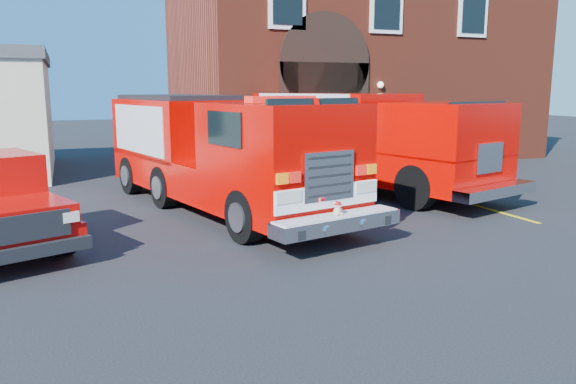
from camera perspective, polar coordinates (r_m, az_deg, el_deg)
name	(u,v)px	position (r m, az deg, el deg)	size (l,w,h in m)	color
ground	(265,247)	(11.02, -2.31, -5.61)	(100.00, 100.00, 0.00)	black
parking_stripe_near	(494,211)	(15.17, 20.17, -1.78)	(0.12, 3.00, 0.01)	#DEBB0B
parking_stripe_mid	(424,191)	(17.47, 13.65, 0.11)	(0.12, 3.00, 0.01)	#DEBB0B
parking_stripe_far	(374,177)	(19.96, 8.70, 1.55)	(0.12, 3.00, 0.01)	#DEBB0B
fire_station	(347,63)	(27.07, 5.99, 12.93)	(15.20, 10.20, 8.45)	maroon
fire_engine	(218,151)	(14.30, -7.13, 4.16)	(4.67, 9.76, 2.90)	black
secondary_truck	(365,138)	(17.37, 7.79, 5.50)	(5.05, 9.35, 2.90)	black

